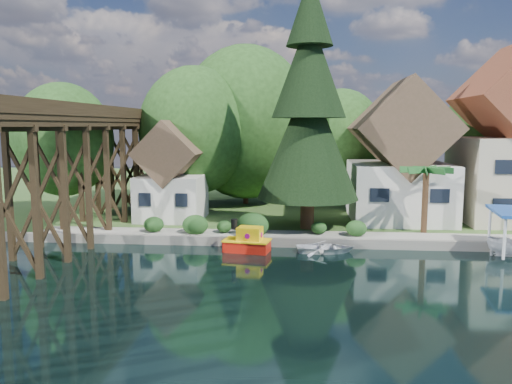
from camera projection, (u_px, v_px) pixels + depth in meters
The scene contains 13 objects.
ground at pixel (315, 286), 24.79m from camera, with size 140.00×140.00×0.00m, color black.
bank at pixel (307, 192), 58.32m from camera, with size 140.00×52.00×0.50m, color #2D4E1F.
seawall at pixel (374, 244), 32.29m from camera, with size 60.00×0.40×0.62m, color slate.
promenade at pixel (401, 237), 33.37m from camera, with size 50.00×2.60×0.06m, color gray.
trestle_bridge at pixel (52, 168), 30.58m from camera, with size 4.12×44.18×9.30m.
house_left at pixel (400, 161), 39.29m from camera, with size 7.64×8.64×11.02m.
shed at pixel (171, 178), 39.56m from camera, with size 5.09×5.40×7.85m.
bg_trees at pixel (321, 133), 44.72m from camera, with size 49.90×13.30×10.57m.
shrubs at pixel (244, 224), 34.17m from camera, with size 15.76×2.47×1.70m.
conifer at pixel (309, 109), 35.21m from camera, with size 7.26×7.26×17.86m.
palm_tree at pixel (426, 172), 34.27m from camera, with size 4.28×4.28×4.89m.
tugboat at pixel (248, 242), 31.55m from camera, with size 3.13×2.06×2.10m.
boat_white_a at pixel (325, 246), 31.39m from camera, with size 2.60×3.64×0.75m, color white.
Camera 1 is at (-0.83, -24.11, 7.94)m, focal length 35.00 mm.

